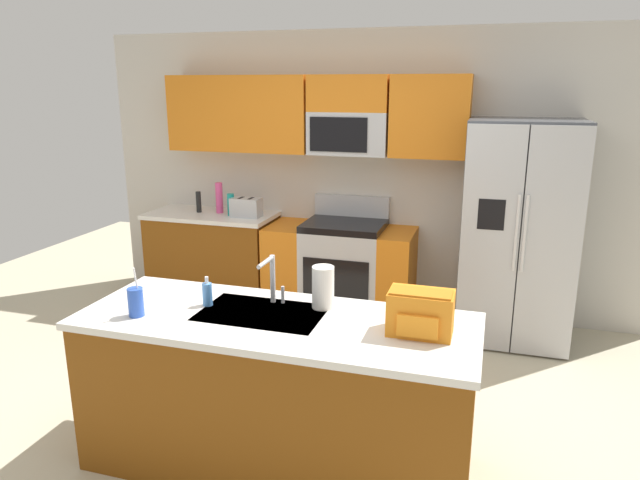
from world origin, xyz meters
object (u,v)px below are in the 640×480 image
object	(u,v)px
sink_faucet	(272,276)
drink_cup_blue	(136,302)
paper_towel_roll	(323,287)
toaster	(246,207)
bottle_pink	(219,198)
soap_dispenser	(207,294)
backpack	(421,312)
bottle_teal	(231,205)
pepper_mill	(199,202)
refrigerator	(518,233)
range_oven	(340,269)

from	to	relation	value
sink_faucet	drink_cup_blue	size ratio (longest dim) A/B	1.02
sink_faucet	paper_towel_roll	distance (m)	0.30
toaster	bottle_pink	size ratio (longest dim) A/B	0.94
soap_dispenser	backpack	size ratio (longest dim) A/B	0.53
toaster	bottle_teal	distance (m)	0.16
pepper_mill	drink_cup_blue	bearing A→B (deg)	-68.81
bottle_teal	bottle_pink	distance (m)	0.19
drink_cup_blue	paper_towel_roll	xyz separation A→B (m)	(0.93, 0.41, 0.04)
soap_dispenser	toaster	bearing A→B (deg)	108.47
refrigerator	soap_dispenser	xyz separation A→B (m)	(-1.73, -2.15, 0.04)
bottle_pink	sink_faucet	world-z (taller)	bottle_pink
pepper_mill	backpack	bearing A→B (deg)	-42.60
bottle_pink	paper_towel_roll	size ratio (longest dim) A/B	1.24
range_oven	backpack	bearing A→B (deg)	-65.81
sink_faucet	bottle_pink	bearing A→B (deg)	123.14
backpack	toaster	bearing A→B (deg)	131.11
soap_dispenser	backpack	bearing A→B (deg)	-1.92
drink_cup_blue	soap_dispenser	bearing A→B (deg)	40.71
pepper_mill	paper_towel_roll	distance (m)	2.80
pepper_mill	drink_cup_blue	distance (m)	2.65
pepper_mill	backpack	distance (m)	3.34
refrigerator	soap_dispenser	distance (m)	2.76
bottle_pink	drink_cup_blue	bearing A→B (deg)	-73.32
soap_dispenser	bottle_teal	bearing A→B (deg)	112.17
range_oven	drink_cup_blue	world-z (taller)	drink_cup_blue
refrigerator	sink_faucet	distance (m)	2.45
range_oven	backpack	world-z (taller)	backpack
bottle_pink	drink_cup_blue	world-z (taller)	bottle_pink
drink_cup_blue	sink_faucet	bearing A→B (deg)	31.01
drink_cup_blue	paper_towel_roll	world-z (taller)	drink_cup_blue
bottle_teal	sink_faucet	distance (m)	2.39
sink_faucet	backpack	distance (m)	0.88
pepper_mill	backpack	world-z (taller)	backpack
pepper_mill	drink_cup_blue	world-z (taller)	drink_cup_blue
drink_cup_blue	paper_towel_roll	distance (m)	1.02
bottle_pink	toaster	bearing A→B (deg)	-15.31
pepper_mill	bottle_teal	bearing A→B (deg)	-6.73
toaster	pepper_mill	size ratio (longest dim) A/B	1.37
soap_dispenser	paper_towel_roll	xyz separation A→B (m)	(0.64, 0.16, 0.05)
refrigerator	drink_cup_blue	xyz separation A→B (m)	(-2.02, -2.40, 0.06)
sink_faucet	backpack	bearing A→B (deg)	-11.13
drink_cup_blue	backpack	distance (m)	1.51
refrigerator	range_oven	bearing A→B (deg)	177.33
bottle_pink	paper_towel_roll	distance (m)	2.69
toaster	drink_cup_blue	bearing A→B (deg)	-79.94
toaster	refrigerator	bearing A→B (deg)	-0.45
bottle_pink	sink_faucet	bearing A→B (deg)	-56.86
pepper_mill	soap_dispenser	size ratio (longest dim) A/B	1.20
range_oven	soap_dispenser	world-z (taller)	range_oven
backpack	refrigerator	bearing A→B (deg)	76.52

